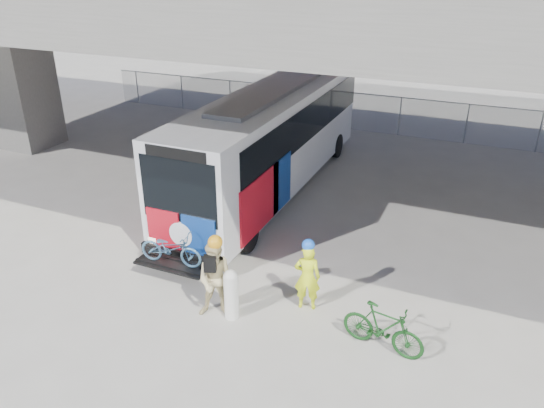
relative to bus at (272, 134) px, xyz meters
The scene contains 8 objects.
ground 4.76m from the bus, 62.08° to the right, with size 160.00×160.00×0.00m, color #9E9991.
bus is the anchor object (origin of this frame).
overpass 4.87m from the bus, ahead, with size 40.00×16.00×7.95m.
chainlink_fence 8.49m from the bus, 76.33° to the left, with size 30.00×0.06×30.00m.
bollard 7.84m from the bus, 73.56° to the right, with size 0.34×0.34×1.30m.
cyclist_hivis 7.41m from the bus, 59.79° to the right, with size 0.71×0.56×1.89m.
cyclist_tan 7.75m from the bus, 76.04° to the right, with size 1.16×1.04×2.16m.
bike_parked 9.25m from the bus, 51.19° to the right, with size 0.53×1.86×1.12m, color #164519.
Camera 1 is at (5.17, -12.69, 7.87)m, focal length 35.00 mm.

